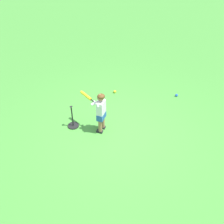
% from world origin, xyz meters
% --- Properties ---
extents(ground_plane, '(40.00, 40.00, 0.00)m').
position_xyz_m(ground_plane, '(0.00, 0.00, 0.00)').
color(ground_plane, '#479338').
extents(child_batter, '(0.77, 0.38, 1.08)m').
position_xyz_m(child_batter, '(-0.35, -0.29, 0.65)').
color(child_batter, '#232328').
rests_on(child_batter, ground).
extents(play_ball_by_bucket, '(0.08, 0.08, 0.08)m').
position_xyz_m(play_ball_by_bucket, '(-1.56, 0.89, 0.04)').
color(play_ball_by_bucket, yellow).
rests_on(play_ball_by_bucket, ground).
extents(play_ball_midfield, '(0.08, 0.08, 0.08)m').
position_xyz_m(play_ball_midfield, '(-0.45, 2.33, 0.04)').
color(play_ball_midfield, blue).
rests_on(play_ball_midfield, ground).
extents(batting_tee, '(0.28, 0.28, 0.62)m').
position_xyz_m(batting_tee, '(-0.83, -0.81, 0.10)').
color(batting_tee, black).
rests_on(batting_tee, ground).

